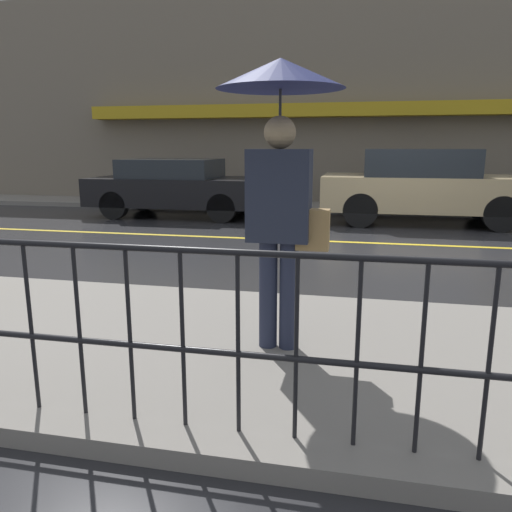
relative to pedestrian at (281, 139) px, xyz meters
name	(u,v)px	position (x,y,z in m)	size (l,w,h in m)	color
ground_plane	(397,244)	(1.21, 5.15, -1.69)	(80.00, 80.00, 0.00)	#262628
sidewalk_near	(442,369)	(1.21, -0.02, -1.63)	(28.00, 2.88, 0.12)	slate
sidewalk_far	(386,209)	(1.21, 9.75, -1.63)	(28.00, 1.72, 0.12)	slate
lane_marking	(397,244)	(1.21, 5.15, -1.69)	(25.20, 0.12, 0.01)	gold
building_storefront	(391,97)	(1.21, 10.74, 1.24)	(28.00, 0.85, 5.91)	#706656
railing_foreground	(491,340)	(1.21, -1.21, -0.94)	(12.00, 0.04, 1.02)	black
pedestrian	(281,139)	(0.00, 0.00, 0.00)	(0.91, 0.91, 2.12)	#23283D
car_black	(178,187)	(-3.75, 7.75, -0.99)	(4.16, 1.86, 1.36)	black
car_tan	(423,186)	(1.87, 7.75, -0.88)	(4.37, 1.92, 1.60)	tan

